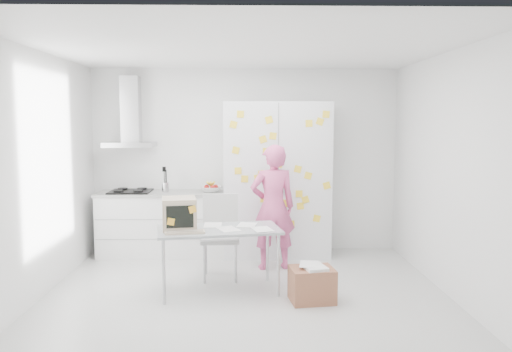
{
  "coord_description": "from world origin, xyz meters",
  "views": [
    {
      "loc": [
        -0.01,
        -5.42,
        1.93
      ],
      "look_at": [
        0.13,
        0.78,
        1.25
      ],
      "focal_mm": 35.0,
      "sensor_mm": 36.0,
      "label": 1
    }
  ],
  "objects_px": {
    "person": "(273,207)",
    "cardboard_box": "(312,284)",
    "chair": "(220,231)",
    "desk": "(194,221)"
  },
  "relations": [
    {
      "from": "person",
      "to": "cardboard_box",
      "type": "bearing_deg",
      "value": 96.07
    },
    {
      "from": "chair",
      "to": "cardboard_box",
      "type": "xyz_separation_m",
      "value": [
        1.03,
        -0.9,
        -0.39
      ]
    },
    {
      "from": "desk",
      "to": "cardboard_box",
      "type": "xyz_separation_m",
      "value": [
        1.29,
        -0.32,
        -0.63
      ]
    },
    {
      "from": "person",
      "to": "desk",
      "type": "height_order",
      "value": "person"
    },
    {
      "from": "desk",
      "to": "cardboard_box",
      "type": "relative_size",
      "value": 2.89
    },
    {
      "from": "chair",
      "to": "desk",
      "type": "bearing_deg",
      "value": -116.33
    },
    {
      "from": "chair",
      "to": "cardboard_box",
      "type": "bearing_deg",
      "value": -43.02
    },
    {
      "from": "person",
      "to": "cardboard_box",
      "type": "xyz_separation_m",
      "value": [
        0.35,
        -1.23,
        -0.63
      ]
    },
    {
      "from": "desk",
      "to": "cardboard_box",
      "type": "bearing_deg",
      "value": -23.62
    },
    {
      "from": "chair",
      "to": "cardboard_box",
      "type": "distance_m",
      "value": 1.42
    }
  ]
}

